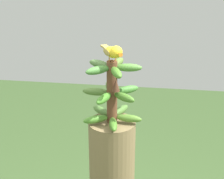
% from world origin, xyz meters
% --- Properties ---
extents(banana_bunch, '(0.29, 0.29, 0.31)m').
position_xyz_m(banana_bunch, '(-0.00, -0.00, 1.53)').
color(banana_bunch, brown).
rests_on(banana_bunch, banana_tree).
extents(perched_bird, '(0.20, 0.13, 0.08)m').
position_xyz_m(perched_bird, '(-0.01, -0.01, 1.73)').
color(perched_bird, '#C68933').
rests_on(perched_bird, banana_bunch).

